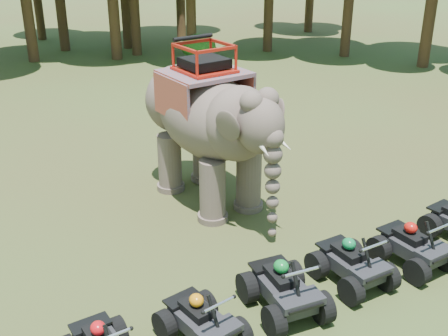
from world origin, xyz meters
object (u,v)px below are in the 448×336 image
Objects in this scene: atv_1 at (201,315)px; atv_4 at (414,241)px; elephant at (207,124)px; atv_2 at (285,283)px; atv_3 at (353,258)px.

atv_4 is at bearing -10.31° from atv_1.
atv_2 is (-0.97, -5.07, -1.53)m from elephant.
atv_3 is (0.81, -5.00, -1.56)m from elephant.
elephant is 2.93× the size of atv_2.
atv_1 is at bearing -174.03° from atv_2.
atv_1 is at bearing -124.24° from elephant.
atv_3 reaches higher than atv_4.
atv_3 is at bearing 171.75° from atv_4.
atv_1 is (-2.79, -5.08, -1.60)m from elephant.
atv_2 is at bearing -106.28° from elephant.
atv_2 is 1.06× the size of atv_4.
atv_3 is 1.66m from atv_4.
atv_3 is (3.61, 0.08, 0.03)m from atv_1.
atv_1 is at bearing 175.98° from atv_4.
atv_2 is 1.06× the size of atv_3.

